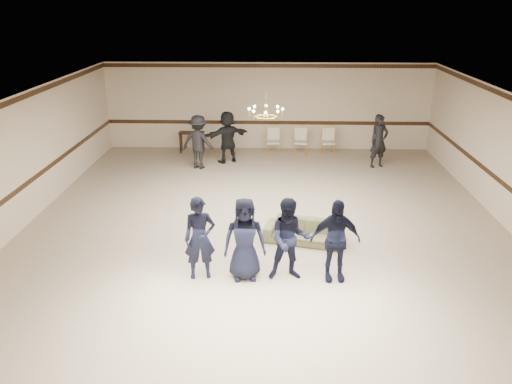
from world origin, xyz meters
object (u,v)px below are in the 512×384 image
boy_b (245,239)px  chandelier (266,104)px  banquet_chair_right (329,142)px  adult_mid (227,137)px  boy_c (290,240)px  adult_left (199,142)px  adult_right (379,141)px  banquet_chair_left (273,142)px  settee (303,231)px  boy_d (335,240)px  banquet_chair_mid (301,142)px  console_table (192,142)px  boy_a (200,238)px

boy_b → chandelier: bearing=77.8°
banquet_chair_right → boy_b: bearing=-104.6°
adult_mid → banquet_chair_right: size_ratio=1.85×
boy_c → adult_left: (-2.80, 7.10, 0.03)m
adult_right → banquet_chair_left: size_ratio=1.85×
settee → boy_c: bearing=-89.2°
chandelier → banquet_chair_right: chandelier is taller
boy_d → banquet_chair_mid: size_ratio=1.78×
banquet_chair_mid → adult_mid: bearing=-154.4°
adult_right → banquet_chair_right: size_ratio=1.85×
adult_right → console_table: size_ratio=1.96×
adult_right → boy_a: bearing=-145.9°
boy_b → banquet_chair_left: boy_b is taller
boy_d → banquet_chair_left: boy_d is taller
boy_a → banquet_chair_right: (3.48, 8.73, -0.38)m
adult_left → console_table: bearing=-56.6°
chandelier → settee: 3.36m
boy_a → boy_b: 0.90m
boy_a → boy_d: 2.70m
banquet_chair_right → console_table: bearing=179.5°
boy_a → settee: (2.18, 1.67, -0.60)m
boy_c → adult_left: bearing=107.8°
banquet_chair_left → chandelier: bearing=-96.1°
boy_a → settee: bearing=26.1°
adult_left → banquet_chair_mid: adult_left is taller
console_table → adult_left: bearing=-72.6°
boy_b → banquet_chair_right: bearing=67.2°
chandelier → boy_c: bearing=-81.4°
boy_a → adult_right: bearing=44.8°
banquet_chair_mid → settee: bearing=-86.6°
boy_c → banquet_chair_mid: bearing=81.8°
boy_a → boy_d: bearing=-11.2°
adult_right → banquet_chair_left: (-3.52, 1.33, -0.41)m
console_table → adult_right: bearing=-11.6°
adult_left → boy_d: bearing=135.2°
boy_c → boy_d: bearing=-3.8°
boy_b → settee: bearing=46.0°
settee → adult_left: bearing=134.2°
chandelier → boy_a: size_ratio=0.54×
adult_left → adult_mid: same height
settee → banquet_chair_left: bearing=109.6°
boy_d → adult_mid: adult_mid is taller
boy_a → adult_mid: adult_mid is taller
chandelier → banquet_chair_mid: size_ratio=0.97×
boy_d → console_table: boy_d is taller
banquet_chair_left → banquet_chair_mid: same height
chandelier → boy_b: chandelier is taller
console_table → settee: bearing=-61.4°
chandelier → banquet_chair_left: bearing=87.6°
chandelier → banquet_chair_mid: chandelier is taller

